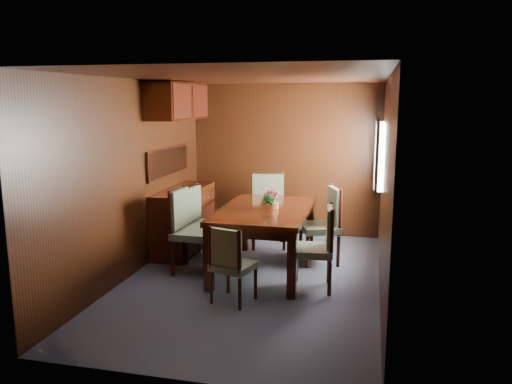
% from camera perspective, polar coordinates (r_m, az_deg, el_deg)
% --- Properties ---
extents(ground, '(4.50, 4.50, 0.00)m').
position_cam_1_polar(ground, '(6.13, -0.44, -10.03)').
color(ground, '#303442').
rests_on(ground, ground).
extents(room_shell, '(3.06, 4.52, 2.41)m').
position_cam_1_polar(room_shell, '(6.11, -0.68, 5.62)').
color(room_shell, black).
rests_on(room_shell, ground).
extents(sideboard, '(0.48, 1.40, 0.90)m').
position_cam_1_polar(sideboard, '(7.28, -8.19, -3.11)').
color(sideboard, black).
rests_on(sideboard, ground).
extents(dining_table, '(1.09, 1.75, 0.82)m').
position_cam_1_polar(dining_table, '(6.24, 1.01, -2.90)').
color(dining_table, black).
rests_on(dining_table, ground).
extents(chair_left_near, '(0.50, 0.52, 1.07)m').
position_cam_1_polar(chair_left_near, '(6.32, -7.73, -3.84)').
color(chair_left_near, black).
rests_on(chair_left_near, ground).
extents(chair_left_far, '(0.48, 0.50, 1.00)m').
position_cam_1_polar(chair_left_far, '(6.86, -6.38, -3.03)').
color(chair_left_far, black).
rests_on(chair_left_far, ground).
extents(chair_right_near, '(0.49, 0.51, 0.98)m').
position_cam_1_polar(chair_right_near, '(5.75, 7.27, -5.81)').
color(chair_right_near, black).
rests_on(chair_right_near, ground).
extents(chair_right_far, '(0.61, 0.63, 1.03)m').
position_cam_1_polar(chair_right_far, '(6.68, 7.93, -3.26)').
color(chair_right_far, black).
rests_on(chair_right_far, ground).
extents(chair_head, '(0.50, 0.49, 0.86)m').
position_cam_1_polar(chair_head, '(5.32, -2.96, -7.85)').
color(chair_head, black).
rests_on(chair_head, ground).
extents(chair_foot, '(0.62, 0.60, 1.08)m').
position_cam_1_polar(chair_foot, '(7.41, 1.38, -1.57)').
color(chair_foot, black).
rests_on(chair_foot, ground).
extents(flower_centerpiece, '(0.25, 0.25, 0.25)m').
position_cam_1_polar(flower_centerpiece, '(6.21, 1.55, -0.75)').
color(flower_centerpiece, '#A55B32').
rests_on(flower_centerpiece, dining_table).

